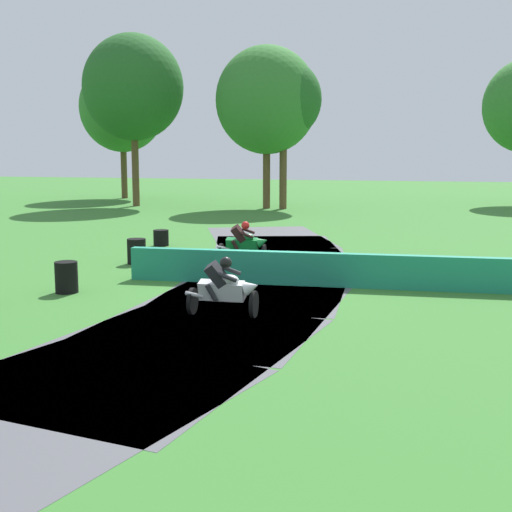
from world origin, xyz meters
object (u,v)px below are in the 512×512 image
object	(u,v)px
motorcycle_lead_white	(225,288)
motorcycle_chase_green	(244,243)
tire_stack_far	(161,238)
tire_stack_mid_a	(66,277)
tire_stack_mid_b	(137,251)

from	to	relation	value
motorcycle_lead_white	motorcycle_chase_green	world-z (taller)	motorcycle_lead_white
tire_stack_far	motorcycle_chase_green	bearing A→B (deg)	-36.61
motorcycle_chase_green	tire_stack_mid_a	xyz separation A→B (m)	(-3.25, -5.54, -0.24)
motorcycle_lead_white	motorcycle_chase_green	bearing A→B (deg)	101.04
motorcycle_chase_green	tire_stack_mid_a	bearing A→B (deg)	-120.40
tire_stack_mid_b	tire_stack_far	size ratio (longest dim) A/B	1.33
tire_stack_mid_a	motorcycle_chase_green	bearing A→B (deg)	59.60
tire_stack_mid_b	tire_stack_mid_a	bearing A→B (deg)	-89.67
motorcycle_lead_white	tire_stack_mid_a	world-z (taller)	motorcycle_lead_white
motorcycle_lead_white	tire_stack_far	bearing A→B (deg)	118.20
motorcycle_lead_white	tire_stack_far	distance (m)	11.37
motorcycle_lead_white	tire_stack_mid_b	distance (m)	7.62
tire_stack_mid_a	tire_stack_mid_b	size ratio (longest dim) A/B	1.00
motorcycle_chase_green	tire_stack_mid_a	distance (m)	6.43
tire_stack_mid_a	tire_stack_far	distance (m)	8.54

